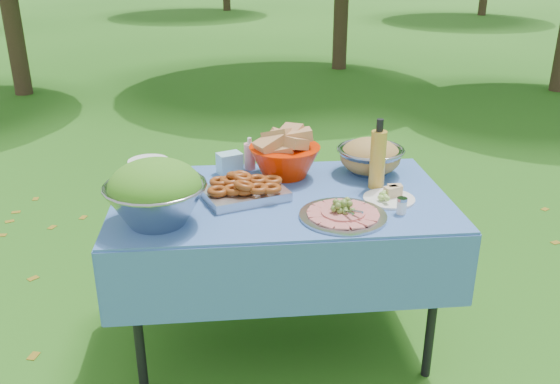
# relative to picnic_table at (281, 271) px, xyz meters

# --- Properties ---
(ground) EXTENTS (80.00, 80.00, 0.00)m
(ground) POSITION_rel_picnic_table_xyz_m (0.00, 0.00, -0.38)
(ground) COLOR #123E0B
(ground) RESTS_ON ground
(picnic_table) EXTENTS (1.46, 0.86, 0.76)m
(picnic_table) POSITION_rel_picnic_table_xyz_m (0.00, 0.00, 0.00)
(picnic_table) COLOR #71A3D8
(picnic_table) RESTS_ON ground
(salad_bowl) EXTENTS (0.50, 0.50, 0.26)m
(salad_bowl) POSITION_rel_picnic_table_xyz_m (-0.51, -0.22, 0.51)
(salad_bowl) COLOR #989AA0
(salad_bowl) RESTS_ON picnic_table
(pasta_bowl_white) EXTENTS (0.24, 0.24, 0.13)m
(pasta_bowl_white) POSITION_rel_picnic_table_xyz_m (-0.60, 0.07, 0.45)
(pasta_bowl_white) COLOR silver
(pasta_bowl_white) RESTS_ON picnic_table
(plate_stack) EXTENTS (0.20, 0.20, 0.09)m
(plate_stack) POSITION_rel_picnic_table_xyz_m (-0.60, 0.27, 0.43)
(plate_stack) COLOR silver
(plate_stack) RESTS_ON picnic_table
(wipes_box) EXTENTS (0.13, 0.12, 0.10)m
(wipes_box) POSITION_rel_picnic_table_xyz_m (-0.22, 0.31, 0.43)
(wipes_box) COLOR #95D1E7
(wipes_box) RESTS_ON picnic_table
(sanitizer_bottle) EXTENTS (0.07, 0.07, 0.16)m
(sanitizer_bottle) POSITION_rel_picnic_table_xyz_m (-0.12, 0.36, 0.46)
(sanitizer_bottle) COLOR pink
(sanitizer_bottle) RESTS_ON picnic_table
(bread_bowl) EXTENTS (0.36, 0.36, 0.22)m
(bread_bowl) POSITION_rel_picnic_table_xyz_m (0.04, 0.25, 0.49)
(bread_bowl) COLOR red
(bread_bowl) RESTS_ON picnic_table
(pasta_bowl_steel) EXTENTS (0.42, 0.42, 0.17)m
(pasta_bowl_steel) POSITION_rel_picnic_table_xyz_m (0.46, 0.25, 0.47)
(pasta_bowl_steel) COLOR #989AA0
(pasta_bowl_steel) RESTS_ON picnic_table
(fried_tray) EXTENTS (0.40, 0.34, 0.08)m
(fried_tray) POSITION_rel_picnic_table_xyz_m (-0.16, -0.00, 0.42)
(fried_tray) COLOR #BABABF
(fried_tray) RESTS_ON picnic_table
(charcuterie_platter) EXTENTS (0.43, 0.43, 0.08)m
(charcuterie_platter) POSITION_rel_picnic_table_xyz_m (0.23, -0.24, 0.42)
(charcuterie_platter) COLOR #9FA1A7
(charcuterie_platter) RESTS_ON picnic_table
(oil_bottle) EXTENTS (0.09, 0.09, 0.32)m
(oil_bottle) POSITION_rel_picnic_table_xyz_m (0.44, 0.06, 0.54)
(oil_bottle) COLOR gold
(oil_bottle) RESTS_ON picnic_table
(cheese_plate) EXTENTS (0.28, 0.28, 0.06)m
(cheese_plate) POSITION_rel_picnic_table_xyz_m (0.46, -0.09, 0.41)
(cheese_plate) COLOR silver
(cheese_plate) RESTS_ON picnic_table
(shaker) EXTENTS (0.05, 0.05, 0.07)m
(shaker) POSITION_rel_picnic_table_xyz_m (0.47, -0.23, 0.41)
(shaker) COLOR white
(shaker) RESTS_ON picnic_table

